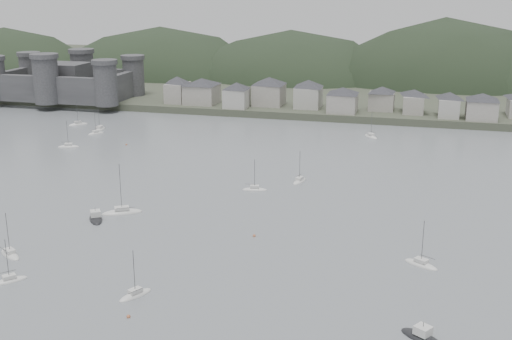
# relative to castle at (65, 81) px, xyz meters

# --- Properties ---
(ground) EXTENTS (900.00, 900.00, 0.00)m
(ground) POSITION_rel_castle_xyz_m (120.00, -179.80, -10.96)
(ground) COLOR slate
(ground) RESTS_ON ground
(far_shore_land) EXTENTS (900.00, 250.00, 3.00)m
(far_shore_land) POSITION_rel_castle_xyz_m (120.00, 115.20, -9.46)
(far_shore_land) COLOR #383D2D
(far_shore_land) RESTS_ON ground
(forested_ridge) EXTENTS (851.55, 103.94, 102.57)m
(forested_ridge) POSITION_rel_castle_xyz_m (124.83, 89.60, -22.25)
(forested_ridge) COLOR black
(forested_ridge) RESTS_ON ground
(castle) EXTENTS (66.00, 43.00, 20.00)m
(castle) POSITION_rel_castle_xyz_m (0.00, 0.00, 0.00)
(castle) COLOR #373739
(castle) RESTS_ON far_shore_land
(waterfront_town) EXTENTS (451.48, 28.46, 12.92)m
(waterfront_town) POSITION_rel_castle_xyz_m (170.59, 3.54, -2.30)
(waterfront_town) COLOR gray
(waterfront_town) RESTS_ON far_shore_land
(sailboat_lead) EXTENTS (7.03, 7.37, 10.57)m
(sailboat_lead) POSITION_rel_castle_xyz_m (28.87, -40.56, -10.79)
(sailboat_lead) COLOR silver
(sailboat_lead) RESTS_ON ground
(moored_fleet) EXTENTS (242.30, 174.98, 13.68)m
(moored_fleet) POSITION_rel_castle_xyz_m (96.90, -115.76, -10.79)
(moored_fleet) COLOR silver
(moored_fleet) RESTS_ON ground
(motor_launch_near) EXTENTS (8.28, 6.85, 3.91)m
(motor_launch_near) POSITION_rel_castle_xyz_m (165.54, -171.87, -10.67)
(motor_launch_near) COLOR black
(motor_launch_near) RESTS_ON ground
(motor_launch_far) EXTENTS (7.13, 8.56, 3.98)m
(motor_launch_far) POSITION_rel_castle_xyz_m (88.33, -136.30, -10.68)
(motor_launch_far) COLOR black
(motor_launch_far) RESTS_ON ground
(mooring_buoys) EXTENTS (106.61, 130.55, 0.70)m
(mooring_buoys) POSITION_rel_castle_xyz_m (102.55, -145.40, -10.81)
(mooring_buoys) COLOR #B0603A
(mooring_buoys) RESTS_ON ground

